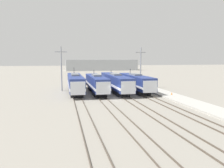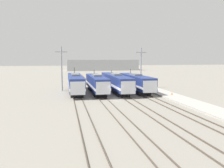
# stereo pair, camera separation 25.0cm
# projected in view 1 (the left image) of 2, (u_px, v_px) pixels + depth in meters

# --- Properties ---
(ground_plane) EXTENTS (400.00, 400.00, 0.00)m
(ground_plane) POSITION_uv_depth(u_px,v_px,m) (115.00, 99.00, 39.06)
(ground_plane) COLOR gray
(rail_pair_far_left) EXTENTS (1.51, 120.00, 0.15)m
(rail_pair_far_left) POSITION_uv_depth(u_px,v_px,m) (78.00, 100.00, 37.64)
(rail_pair_far_left) COLOR #4C4238
(rail_pair_far_left) RESTS_ON ground_plane
(rail_pair_center_left) EXTENTS (1.51, 120.00, 0.15)m
(rail_pair_center_left) POSITION_uv_depth(u_px,v_px,m) (103.00, 99.00, 38.58)
(rail_pair_center_left) COLOR #4C4238
(rail_pair_center_left) RESTS_ON ground_plane
(rail_pair_center_right) EXTENTS (1.51, 120.00, 0.15)m
(rail_pair_center_right) POSITION_uv_depth(u_px,v_px,m) (127.00, 98.00, 39.52)
(rail_pair_center_right) COLOR #4C4238
(rail_pair_center_right) RESTS_ON ground_plane
(rail_pair_far_right) EXTENTS (1.51, 120.00, 0.15)m
(rail_pair_far_right) POSITION_uv_depth(u_px,v_px,m) (149.00, 97.00, 40.46)
(rail_pair_far_right) COLOR #4C4238
(rail_pair_far_right) RESTS_ON ground_plane
(locomotive_far_left) EXTENTS (2.81, 17.81, 5.18)m
(locomotive_far_left) POSITION_uv_depth(u_px,v_px,m) (75.00, 83.00, 45.44)
(locomotive_far_left) COLOR black
(locomotive_far_left) RESTS_ON ground_plane
(locomotive_center_left) EXTENTS (2.81, 16.61, 4.68)m
(locomotive_center_left) POSITION_uv_depth(u_px,v_px,m) (97.00, 83.00, 45.43)
(locomotive_center_left) COLOR black
(locomotive_center_left) RESTS_ON ground_plane
(locomotive_center_right) EXTENTS (2.91, 19.80, 4.44)m
(locomotive_center_right) POSITION_uv_depth(u_px,v_px,m) (116.00, 82.00, 47.37)
(locomotive_center_right) COLOR black
(locomotive_center_right) RESTS_ON ground_plane
(locomotive_far_right) EXTENTS (3.02, 17.15, 4.76)m
(locomotive_far_right) POSITION_uv_depth(u_px,v_px,m) (136.00, 82.00, 47.73)
(locomotive_far_right) COLOR black
(locomotive_far_right) RESTS_ON ground_plane
(catenary_tower_left) EXTENTS (2.61, 0.30, 9.84)m
(catenary_tower_left) POSITION_uv_depth(u_px,v_px,m) (61.00, 68.00, 48.42)
(catenary_tower_left) COLOR gray
(catenary_tower_left) RESTS_ON ground_plane
(catenary_tower_right) EXTENTS (2.61, 0.30, 9.84)m
(catenary_tower_right) POSITION_uv_depth(u_px,v_px,m) (141.00, 67.00, 52.43)
(catenary_tower_right) COLOR gray
(catenary_tower_right) RESTS_ON ground_plane
(platform) EXTENTS (4.00, 120.00, 0.30)m
(platform) POSITION_uv_depth(u_px,v_px,m) (171.00, 96.00, 41.40)
(platform) COLOR #A8A59E
(platform) RESTS_ON ground_plane
(traffic_cone) EXTENTS (0.30, 0.30, 0.48)m
(traffic_cone) POSITION_uv_depth(u_px,v_px,m) (172.00, 93.00, 41.83)
(traffic_cone) COLOR orange
(traffic_cone) RESTS_ON platform
(depot_building) EXTENTS (43.93, 15.22, 6.66)m
(depot_building) POSITION_uv_depth(u_px,v_px,m) (101.00, 65.00, 138.64)
(depot_building) COLOR #9EA3A8
(depot_building) RESTS_ON ground_plane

